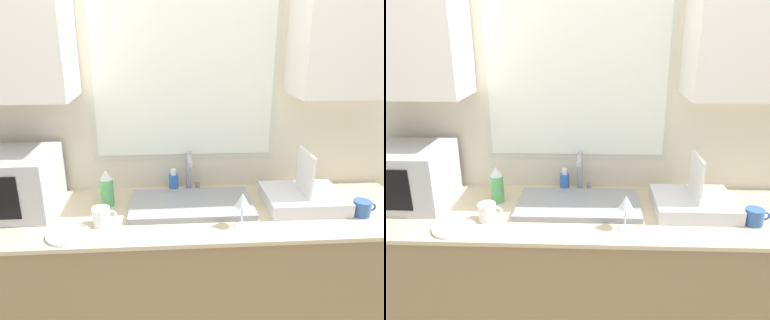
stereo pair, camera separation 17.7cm
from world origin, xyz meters
The scene contains 12 objects.
countertop centered at (0.00, 0.31, 0.45)m, with size 2.30×0.64×0.90m.
wall_back centered at (0.00, 0.60, 1.41)m, with size 6.00×0.38×2.60m.
sink_basin centered at (0.02, 0.34, 0.91)m, with size 0.62×0.35×0.03m.
faucet centered at (0.02, 0.52, 1.03)m, with size 0.08×0.18×0.23m.
microwave centered at (-0.87, 0.38, 1.04)m, with size 0.42×0.39×0.30m.
dish_rack centered at (0.60, 0.33, 0.94)m, with size 0.40×0.33×0.29m.
spray_bottle centered at (-0.41, 0.39, 0.99)m, with size 0.07×0.07×0.19m.
soap_bottle centered at (-0.07, 0.53, 0.95)m, with size 0.05×0.05×0.14m.
mug_near_sink centered at (-0.41, 0.19, 0.94)m, with size 0.11×0.08×0.09m.
wine_glass centered at (0.24, 0.13, 1.02)m, with size 0.07×0.07×0.16m.
mug_by_rack centered at (0.85, 0.19, 0.94)m, with size 0.12×0.09×0.08m.
small_plate centered at (-0.54, 0.10, 0.90)m, with size 0.19×0.19×0.01m.
Camera 2 is at (0.08, -1.39, 1.77)m, focal length 35.00 mm.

